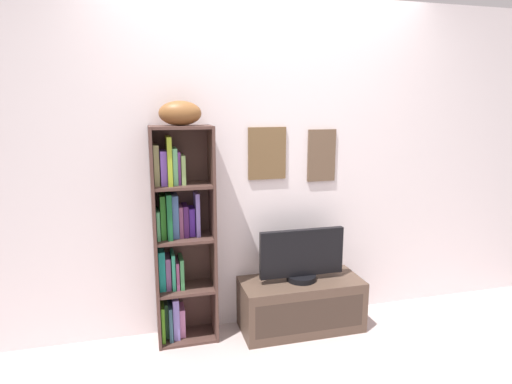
# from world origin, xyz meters

# --- Properties ---
(back_wall) EXTENTS (4.80, 0.08, 2.44)m
(back_wall) POSITION_xyz_m (0.00, 1.13, 1.22)
(back_wall) COLOR silver
(back_wall) RESTS_ON ground
(bookshelf) EXTENTS (0.42, 0.26, 1.54)m
(bookshelf) POSITION_xyz_m (-0.69, 1.00, 0.77)
(bookshelf) COLOR #452E27
(bookshelf) RESTS_ON ground
(football) EXTENTS (0.30, 0.20, 0.16)m
(football) POSITION_xyz_m (-0.65, 0.97, 1.62)
(football) COLOR brown
(football) RESTS_ON bookshelf
(tv_stand) EXTENTS (0.91, 0.41, 0.39)m
(tv_stand) POSITION_xyz_m (0.20, 0.89, 0.19)
(tv_stand) COLOR #4A382D
(tv_stand) RESTS_ON ground
(television) EXTENTS (0.64, 0.22, 0.39)m
(television) POSITION_xyz_m (0.20, 0.90, 0.58)
(television) COLOR black
(television) RESTS_ON tv_stand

